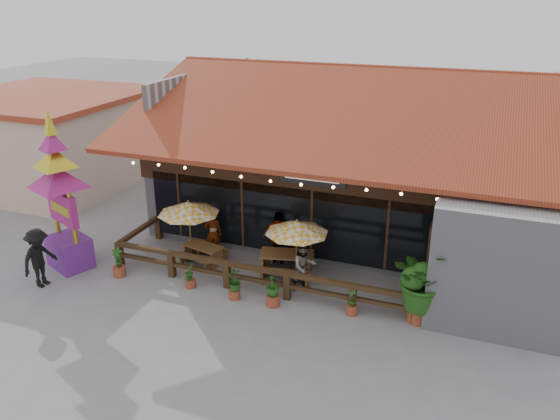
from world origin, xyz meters
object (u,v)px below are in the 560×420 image
at_px(pedestrian, 39,258).
at_px(thai_sign_tower, 58,181).
at_px(picnic_table_left, 203,251).
at_px(picnic_table_right, 286,261).
at_px(umbrella_right, 297,227).
at_px(umbrella_left, 189,208).
at_px(tropical_plant, 422,281).

bearing_deg(pedestrian, thai_sign_tower, 5.30).
height_order(picnic_table_left, picnic_table_right, picnic_table_right).
bearing_deg(umbrella_right, umbrella_left, 178.74).
distance_m(umbrella_right, pedestrian, 8.09).
xyz_separation_m(tropical_plant, pedestrian, (-11.39, -2.11, -0.34)).
height_order(picnic_table_left, thai_sign_tower, thai_sign_tower).
relative_size(umbrella_left, tropical_plant, 1.00).
bearing_deg(picnic_table_right, tropical_plant, -15.08).
relative_size(picnic_table_left, thai_sign_tower, 0.28).
height_order(thai_sign_tower, pedestrian, thai_sign_tower).
height_order(umbrella_right, pedestrian, umbrella_right).
height_order(tropical_plant, pedestrian, tropical_plant).
height_order(picnic_table_left, pedestrian, pedestrian).
bearing_deg(tropical_plant, picnic_table_right, 164.92).
height_order(umbrella_left, thai_sign_tower, thai_sign_tower).
xyz_separation_m(picnic_table_left, picnic_table_right, (2.97, 0.14, 0.11)).
distance_m(tropical_plant, pedestrian, 11.59).
distance_m(picnic_table_left, pedestrian, 5.15).
distance_m(picnic_table_left, picnic_table_right, 2.98).
bearing_deg(picnic_table_right, thai_sign_tower, -164.83).
height_order(picnic_table_right, tropical_plant, tropical_plant).
relative_size(tropical_plant, pedestrian, 1.18).
xyz_separation_m(umbrella_left, picnic_table_left, (0.49, -0.05, -1.49)).
height_order(umbrella_right, picnic_table_left, umbrella_right).
height_order(thai_sign_tower, tropical_plant, thai_sign_tower).
bearing_deg(picnic_table_right, umbrella_right, -23.60).
relative_size(picnic_table_left, tropical_plant, 0.71).
bearing_deg(tropical_plant, umbrella_right, 165.82).
relative_size(umbrella_right, thai_sign_tower, 0.43).
distance_m(picnic_table_right, pedestrian, 7.75).
xyz_separation_m(thai_sign_tower, pedestrian, (0.06, -1.37, -2.07)).
xyz_separation_m(picnic_table_right, pedestrian, (-7.01, -3.29, 0.41)).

